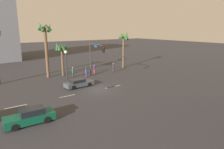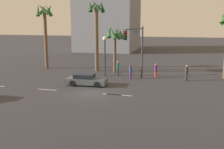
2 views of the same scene
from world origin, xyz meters
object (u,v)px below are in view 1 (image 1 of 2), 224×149
object	(u,v)px
traffic_signal	(95,54)
car_0	(30,117)
palm_tree_1	(62,50)
palm_tree_3	(124,41)
pedestrian_1	(113,67)
pedestrian_3	(94,69)
palm_tree_0	(46,40)
streetlamp	(66,59)
pedestrian_2	(73,72)
car_2	(79,83)
pedestrian_0	(86,72)

from	to	relation	value
traffic_signal	car_0	bearing A→B (deg)	-140.24
palm_tree_1	palm_tree_3	world-z (taller)	palm_tree_3
car_0	pedestrian_1	size ratio (longest dim) A/B	2.45
pedestrian_3	palm_tree_3	xyz separation A→B (m)	(8.30, 1.08, 5.24)
car_0	palm_tree_0	size ratio (longest dim) A/B	0.46
car_0	pedestrian_3	world-z (taller)	pedestrian_3
streetlamp	pedestrian_2	size ratio (longest dim) A/B	2.67
streetlamp	pedestrian_3	world-z (taller)	streetlamp
streetlamp	palm_tree_1	distance (m)	3.27
car_0	car_2	distance (m)	12.34
pedestrian_2	pedestrian_1	bearing A→B (deg)	-5.34
pedestrian_3	palm_tree_3	distance (m)	9.88
palm_tree_0	palm_tree_1	bearing A→B (deg)	-7.42
pedestrian_0	pedestrian_2	xyz separation A→B (m)	(-1.99, 1.44, 0.10)
pedestrian_3	palm_tree_0	bearing A→B (deg)	166.46
pedestrian_0	pedestrian_1	world-z (taller)	pedestrian_1
car_2	pedestrian_1	xyz separation A→B (m)	(10.57, 5.50, 0.40)
car_0	palm_tree_0	bearing A→B (deg)	66.97
pedestrian_2	pedestrian_3	size ratio (longest dim) A/B	1.12
traffic_signal	pedestrian_2	world-z (taller)	traffic_signal
pedestrian_0	palm_tree_1	world-z (taller)	palm_tree_1
car_0	pedestrian_2	size ratio (longest dim) A/B	2.40
car_2	palm_tree_0	bearing A→B (deg)	101.59
pedestrian_0	palm_tree_3	bearing A→B (deg)	15.10
palm_tree_1	pedestrian_3	bearing A→B (deg)	-16.32
traffic_signal	pedestrian_2	distance (m)	5.34
streetlamp	palm_tree_3	distance (m)	15.06
pedestrian_0	pedestrian_1	bearing A→B (deg)	5.47
pedestrian_0	car_2	bearing A→B (deg)	-129.01
car_2	pedestrian_2	bearing A→B (deg)	72.84
streetlamp	pedestrian_2	world-z (taller)	streetlamp
car_0	pedestrian_3	distance (m)	21.96
pedestrian_2	palm_tree_0	world-z (taller)	palm_tree_0
car_2	palm_tree_3	size ratio (longest dim) A/B	0.55
car_2	palm_tree_0	world-z (taller)	palm_tree_0
palm_tree_3	streetlamp	bearing A→B (deg)	-170.84
pedestrian_1	palm_tree_1	distance (m)	10.80
pedestrian_1	streetlamp	bearing A→B (deg)	179.92
palm_tree_0	palm_tree_1	xyz separation A→B (m)	(2.76, -0.36, -1.91)
pedestrian_3	palm_tree_1	bearing A→B (deg)	163.68
traffic_signal	palm_tree_0	size ratio (longest dim) A/B	0.64
traffic_signal	pedestrian_0	bearing A→B (deg)	124.13
palm_tree_0	streetlamp	bearing A→B (deg)	-56.05
palm_tree_0	pedestrian_0	bearing A→B (deg)	-34.86
car_2	pedestrian_0	distance (m)	6.27
pedestrian_3	palm_tree_1	xyz separation A→B (m)	(-5.87, 1.72, 3.95)
pedestrian_1	palm_tree_3	size ratio (longest dim) A/B	0.23
traffic_signal	palm_tree_3	xyz separation A→B (m)	(10.17, 4.49, 1.76)
pedestrian_2	palm_tree_3	xyz separation A→B (m)	(13.16, 1.57, 5.09)
pedestrian_0	palm_tree_0	distance (m)	9.12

